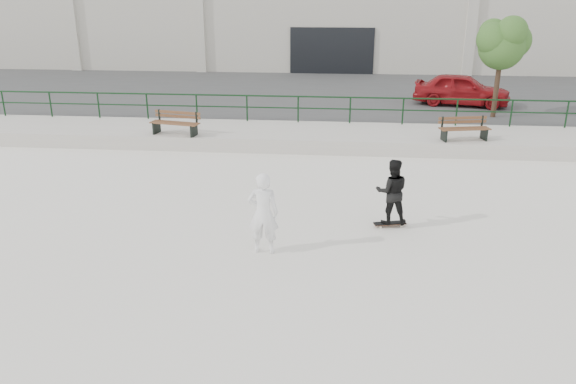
# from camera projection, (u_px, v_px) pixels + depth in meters

# --- Properties ---
(ground) EXTENTS (120.00, 120.00, 0.00)m
(ground) POSITION_uv_depth(u_px,v_px,m) (305.00, 262.00, 11.83)
(ground) COLOR silver
(ground) RESTS_ON ground
(ledge) EXTENTS (30.00, 3.00, 0.50)m
(ledge) POSITION_uv_depth(u_px,v_px,m) (322.00, 137.00, 20.63)
(ledge) COLOR #B5AEA5
(ledge) RESTS_ON ground
(parking_strip) EXTENTS (60.00, 14.00, 0.50)m
(parking_strip) POSITION_uv_depth(u_px,v_px,m) (329.00, 95.00, 28.57)
(parking_strip) COLOR #3C3C3C
(parking_strip) RESTS_ON ground
(railing) EXTENTS (28.00, 0.06, 1.03)m
(railing) POSITION_uv_depth(u_px,v_px,m) (324.00, 104.00, 21.50)
(railing) COLOR #123218
(railing) RESTS_ON ledge
(commercial_building) EXTENTS (44.20, 16.33, 8.00)m
(commercial_building) POSITION_uv_depth(u_px,v_px,m) (335.00, 0.00, 40.16)
(commercial_building) COLOR #B4AFA1
(commercial_building) RESTS_ON ground
(bench_left) EXTENTS (1.84, 0.87, 0.82)m
(bench_left) POSITION_uv_depth(u_px,v_px,m) (176.00, 123.00, 19.89)
(bench_left) COLOR #55381D
(bench_left) RESTS_ON ledge
(bench_right) EXTENTS (1.78, 0.84, 0.79)m
(bench_right) POSITION_uv_depth(u_px,v_px,m) (464.00, 129.00, 19.17)
(bench_right) COLOR #55381D
(bench_right) RESTS_ON ledge
(tree) EXTENTS (2.22, 1.98, 3.95)m
(tree) POSITION_uv_depth(u_px,v_px,m) (503.00, 41.00, 21.72)
(tree) COLOR #412D20
(tree) RESTS_ON parking_strip
(red_car) EXTENTS (4.38, 2.55, 1.40)m
(red_car) POSITION_uv_depth(u_px,v_px,m) (462.00, 89.00, 24.74)
(red_car) COLOR maroon
(red_car) RESTS_ON parking_strip
(skateboard) EXTENTS (0.81, 0.39, 0.09)m
(skateboard) POSITION_uv_depth(u_px,v_px,m) (390.00, 223.00, 13.56)
(skateboard) COLOR black
(skateboard) RESTS_ON ground
(standing_skater) EXTENTS (0.81, 0.65, 1.60)m
(standing_skater) POSITION_uv_depth(u_px,v_px,m) (392.00, 192.00, 13.28)
(standing_skater) COLOR black
(standing_skater) RESTS_ON skateboard
(seated_skater) EXTENTS (0.67, 0.44, 1.82)m
(seated_skater) POSITION_uv_depth(u_px,v_px,m) (263.00, 213.00, 11.96)
(seated_skater) COLOR white
(seated_skater) RESTS_ON ground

